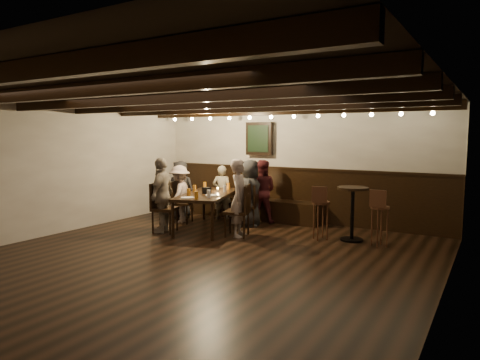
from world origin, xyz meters
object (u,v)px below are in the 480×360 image
Objects in this scene: person_bench_centre at (222,192)px; person_bench_right at (261,191)px; person_left_near at (180,194)px; high_top_table at (352,206)px; dining_table at (207,196)px; person_right_far at (240,198)px; person_right_near at (250,193)px; person_bench_left at (181,190)px; person_left_far at (162,195)px; bar_stool_left at (320,220)px; chair_left_far at (164,217)px; chair_left_near at (181,210)px; chair_right_far at (238,220)px; chair_right_near at (248,213)px; bar_stool_right at (379,225)px.

person_bench_right reaches higher than person_bench_centre.
person_left_near is 3.56m from high_top_table.
dining_table is 0.88m from person_right_far.
dining_table is 0.87m from person_right_near.
person_right_near is 1.43× the size of high_top_table.
person_left_far is at bearing 96.34° from person_bench_left.
person_bench_right reaches higher than bar_stool_left.
chair_left_far is 2.14m from person_bench_right.
person_left_far is 1.50× the size of high_top_table.
dining_table is at bearing 90.00° from person_bench_centre.
chair_right_far reaches higher than chair_left_near.
chair_right_far is (0.28, -0.86, 0.03)m from chair_right_near.
person_bench_left reaches higher than chair_right_near.
high_top_table is (3.27, 1.18, -0.09)m from person_left_far.
bar_stool_right reaches higher than chair_left_near.
person_bench_centre is 1.25× the size of high_top_table.
person_bench_left reaches higher than person_left_near.
person_bench_right is at bearing 129.81° from chair_left_far.
person_right_far is 1.47× the size of bar_stool_right.
chair_right_near is at bearing 90.00° from person_left_near.
chair_right_far is at bearing 140.19° from person_bench_left.
person_left_far is (-1.15, -1.79, 0.05)m from person_bench_right.
person_right_far reaches higher than bar_stool_left.
person_right_near is at bearing 121.48° from chair_left_far.
chair_left_near is 0.99m from person_bench_centre.
bar_stool_left is (1.62, -0.34, -0.32)m from person_right_near.
chair_left_near is 0.72× the size of person_left_near.
chair_left_near is 0.62× the size of person_right_far.
bar_stool_left is (1.37, 0.53, 0.07)m from chair_right_far.
person_bench_left is at bearing 74.46° from chair_right_near.
dining_table is 0.88m from person_left_near.
person_bench_centre is at bearing 50.11° from chair_right_near.
person_bench_centre is 3.58m from bar_stool_right.
person_left_far is (0.56, -1.24, 0.07)m from person_bench_left.
chair_left_far is 1.41m from person_bench_left.
chair_left_far is (-0.55, -0.65, -0.36)m from dining_table.
chair_right_near is 0.90× the size of high_top_table.
person_right_near is (1.12, 1.31, 0.38)m from chair_left_far.
person_bench_centre is (-1.15, 1.21, 0.30)m from chair_right_far.
person_bench_right is 2.13m from person_left_far.
bar_stool_right is at bearing 87.30° from chair_left_far.
person_left_near is at bearing 58.52° from chair_right_far.
chair_right_far is 2.14m from person_bench_left.
person_right_near is 1.41× the size of bar_stool_right.
bar_stool_right is at bearing 145.77° from person_bench_right.
person_bench_centre is 1.68m from person_left_far.
person_bench_left is 3.35m from bar_stool_left.
person_bench_left reaches higher than chair_left_far.
chair_left_near is 1.00m from person_left_far.
bar_stool_right is (2.34, 0.57, -0.35)m from person_right_far.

